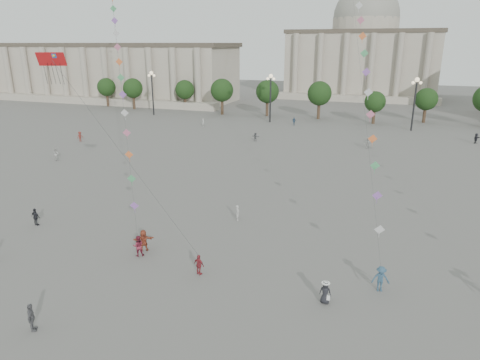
% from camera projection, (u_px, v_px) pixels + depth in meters
% --- Properties ---
extents(ground, '(360.00, 360.00, 0.00)m').
position_uv_depth(ground, '(207.00, 303.00, 29.46)').
color(ground, '#5E5B58').
rests_on(ground, ground).
extents(hall_west, '(84.00, 26.22, 17.20)m').
position_uv_depth(hall_west, '(108.00, 72.00, 134.96)').
color(hall_west, '#A99E8D').
rests_on(hall_west, ground).
extents(hall_central, '(48.30, 34.30, 35.50)m').
position_uv_depth(hall_central, '(363.00, 52.00, 141.19)').
color(hall_central, '#A99E8D').
rests_on(hall_central, ground).
extents(tree_row, '(137.12, 5.12, 8.00)m').
position_uv_depth(tree_row, '(343.00, 97.00, 97.88)').
color(tree_row, '#3D2C1E').
rests_on(tree_row, ground).
extents(lamp_post_far_west, '(2.00, 0.90, 10.65)m').
position_uv_depth(lamp_post_far_west, '(152.00, 85.00, 104.33)').
color(lamp_post_far_west, '#262628').
rests_on(lamp_post_far_west, ground).
extents(lamp_post_mid_west, '(2.00, 0.90, 10.65)m').
position_uv_depth(lamp_post_mid_west, '(271.00, 89.00, 94.84)').
color(lamp_post_mid_west, '#262628').
rests_on(lamp_post_mid_west, ground).
extents(lamp_post_mid_east, '(2.00, 0.90, 10.65)m').
position_uv_depth(lamp_post_mid_east, '(415.00, 94.00, 85.35)').
color(lamp_post_mid_east, '#262628').
rests_on(lamp_post_mid_east, ground).
extents(person_crowd_0, '(1.08, 0.73, 1.70)m').
position_uv_depth(person_crowd_0, '(294.00, 121.00, 93.14)').
color(person_crowd_0, '#345075').
rests_on(person_crowd_0, ground).
extents(person_crowd_1, '(1.15, 1.05, 1.91)m').
position_uv_depth(person_crowd_1, '(57.00, 154.00, 65.12)').
color(person_crowd_1, '#B3B3AF').
rests_on(person_crowd_1, ground).
extents(person_crowd_2, '(1.01, 1.32, 1.81)m').
position_uv_depth(person_crowd_2, '(80.00, 136.00, 77.70)').
color(person_crowd_2, maroon).
rests_on(person_crowd_2, ground).
extents(person_crowd_4, '(1.15, 1.79, 1.84)m').
position_uv_depth(person_crowd_4, '(368.00, 143.00, 72.69)').
color(person_crowd_4, '#B5B5B0').
rests_on(person_crowd_4, ground).
extents(person_crowd_9, '(1.48, 1.68, 1.85)m').
position_uv_depth(person_crowd_9, '(476.00, 138.00, 76.10)').
color(person_crowd_9, black).
rests_on(person_crowd_9, ground).
extents(person_crowd_10, '(0.50, 0.68, 1.73)m').
position_uv_depth(person_crowd_10, '(203.00, 123.00, 91.41)').
color(person_crowd_10, '#B6B7B3').
rests_on(person_crowd_10, ground).
extents(person_crowd_12, '(1.49, 0.65, 1.56)m').
position_uv_depth(person_crowd_12, '(255.00, 137.00, 77.94)').
color(person_crowd_12, slate).
rests_on(person_crowd_12, ground).
extents(person_crowd_13, '(0.54, 0.66, 1.57)m').
position_uv_depth(person_crowd_13, '(238.00, 213.00, 43.06)').
color(person_crowd_13, '#B7B7B2').
rests_on(person_crowd_13, ground).
extents(tourist_0, '(1.04, 0.68, 1.65)m').
position_uv_depth(tourist_0, '(199.00, 265.00, 32.84)').
color(tourist_0, maroon).
rests_on(tourist_0, ground).
extents(tourist_2, '(1.80, 1.48, 1.93)m').
position_uv_depth(tourist_2, '(144.00, 240.00, 36.60)').
color(tourist_2, '#9D422B').
rests_on(tourist_2, ground).
extents(tourist_3, '(1.01, 1.16, 1.88)m').
position_uv_depth(tourist_3, '(31.00, 318.00, 26.34)').
color(tourist_3, '#58575C').
rests_on(tourist_3, ground).
extents(tourist_4, '(1.08, 0.54, 1.77)m').
position_uv_depth(tourist_4, '(36.00, 217.00, 41.73)').
color(tourist_4, black).
rests_on(tourist_4, ground).
extents(kite_flyer_0, '(1.12, 1.06, 1.82)m').
position_uv_depth(kite_flyer_0, '(138.00, 246.00, 35.73)').
color(kite_flyer_0, maroon).
rests_on(kite_flyer_0, ground).
extents(kite_flyer_1, '(1.37, 0.96, 1.94)m').
position_uv_depth(kite_flyer_1, '(381.00, 279.00, 30.61)').
color(kite_flyer_1, '#2C4B63').
rests_on(kite_flyer_1, ground).
extents(hat_person, '(0.84, 0.60, 1.69)m').
position_uv_depth(hat_person, '(325.00, 292.00, 29.18)').
color(hat_person, black).
rests_on(hat_person, ground).
extents(dragon_kite, '(7.26, 1.15, 18.84)m').
position_uv_depth(dragon_kite, '(54.00, 70.00, 32.94)').
color(dragon_kite, '#A81214').
rests_on(dragon_kite, ground).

